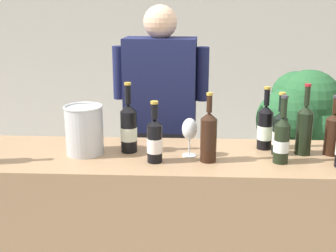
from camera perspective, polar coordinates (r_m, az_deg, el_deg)
The scene contains 14 objects.
wall_back at distance 4.68m, azimuth 3.30°, elevation 12.66°, with size 8.00×0.10×2.80m, color beige.
counter at distance 2.40m, azimuth 3.25°, elevation -14.20°, with size 2.48×0.56×0.92m, color #9E7A56.
wine_bottle_0 at distance 2.22m, azimuth -5.14°, elevation -0.25°, with size 0.08×0.08×0.36m.
wine_bottle_1 at distance 2.33m, azimuth 20.72°, elevation -0.78°, with size 0.08×0.08×0.30m.
wine_bottle_2 at distance 2.25m, azimuth 14.34°, elevation -0.84°, with size 0.07×0.07×0.32m.
wine_bottle_3 at distance 2.08m, azimuth -1.75°, elevation -1.84°, with size 0.07×0.07×0.30m.
wine_bottle_4 at distance 2.13m, azimuth 14.59°, elevation -1.69°, with size 0.07×0.07×0.33m.
wine_bottle_5 at distance 2.28m, azimuth 17.34°, elevation -0.29°, with size 0.08×0.08×0.36m.
wine_bottle_9 at distance 2.32m, azimuth 12.53°, elevation -0.13°, with size 0.08×0.08×0.33m.
wine_bottle_10 at distance 2.09m, azimuth 5.31°, elevation -1.25°, with size 0.08×0.08×0.34m.
wine_glass at distance 2.15m, azimuth 2.82°, elevation -0.57°, with size 0.08×0.08×0.19m.
ice_bucket at distance 2.23m, azimuth -10.85°, elevation -0.44°, with size 0.20×0.20×0.25m.
person_server at distance 2.84m, azimuth -0.95°, elevation -1.71°, with size 0.60×0.26×1.65m.
potted_shrub at distance 3.21m, azimuth 16.56°, elevation -0.91°, with size 0.64×0.57×1.21m.
Camera 1 is at (-0.03, -2.07, 1.66)m, focal length 46.79 mm.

